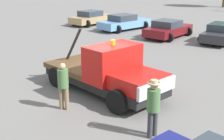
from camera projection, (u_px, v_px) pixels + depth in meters
The scene contains 8 objects.
ground_plane at pixel (103, 92), 13.05m from camera, with size 160.00×160.00×0.00m, color slate.
tow_truck at pixel (108, 73), 12.54m from camera, with size 5.89×2.80×2.51m.
person_near_truck at pixel (153, 104), 9.17m from camera, with size 0.40×0.40×1.82m.
person_at_hood at pixel (63, 83), 11.09m from camera, with size 0.39×0.39×1.75m.
parked_car_tan at pixel (92, 18), 29.53m from camera, with size 2.50×4.50×1.34m.
parked_car_skyblue at pixel (124, 22), 26.85m from camera, with size 2.87×4.99×1.34m.
parked_car_maroon at pixel (168, 29), 23.69m from camera, with size 2.54×4.41×1.34m.
parked_car_charcoal at pixel (222, 33), 22.24m from camera, with size 2.68×5.03×1.34m.
Camera 1 is at (8.09, -9.11, 4.78)m, focal length 50.00 mm.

